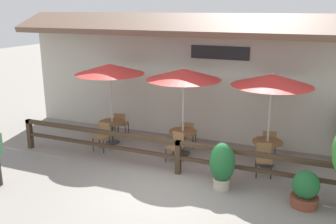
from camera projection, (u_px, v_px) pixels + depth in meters
name	position (u px, v px, depth m)	size (l,w,h in m)	color
ground_plane	(163.00, 190.00, 9.32)	(60.00, 60.00, 0.00)	gray
building_facade	(212.00, 77.00, 12.38)	(14.28, 1.49, 4.23)	#BCB7A8
patio_railing	(178.00, 150.00, 10.07)	(10.40, 0.14, 0.95)	#3D2D1E
patio_umbrella_near	(110.00, 69.00, 11.94)	(2.23, 2.23, 2.70)	#B7B2A8
dining_table_near	(112.00, 126.00, 12.45)	(0.85, 0.85, 0.75)	brown
chair_near_streetside	(102.00, 135.00, 11.87)	(0.42, 0.42, 0.87)	olive
chair_near_wallside	(121.00, 123.00, 13.10)	(0.50, 0.50, 0.87)	olive
patio_umbrella_middle	(184.00, 74.00, 10.99)	(2.23, 2.23, 2.70)	#B7B2A8
dining_table_middle	(183.00, 136.00, 11.50)	(0.85, 0.85, 0.75)	brown
chair_middle_streetside	(176.00, 145.00, 10.97)	(0.51, 0.51, 0.87)	olive
chair_middle_wallside	(188.00, 133.00, 12.10)	(0.46, 0.46, 0.87)	olive
patio_umbrella_far	(272.00, 80.00, 10.12)	(2.23, 2.23, 2.70)	#B7B2A8
dining_table_far	(267.00, 146.00, 10.63)	(0.85, 0.85, 0.75)	brown
chair_far_streetside	(264.00, 158.00, 10.06)	(0.51, 0.51, 0.87)	olive
chair_far_wallside	(269.00, 142.00, 11.26)	(0.46, 0.46, 0.87)	olive
potted_plant_tall_tropical	(305.00, 190.00, 8.47)	(0.64, 0.64, 0.87)	brown
potted_plant_entrance_palm	(222.00, 165.00, 9.22)	(0.64, 0.57, 1.22)	#B7AD99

